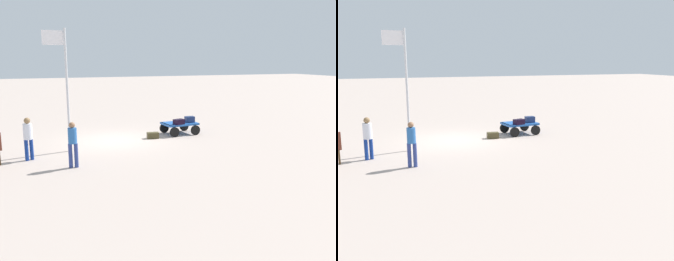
# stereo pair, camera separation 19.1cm
# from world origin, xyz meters

# --- Properties ---
(ground_plane) EXTENTS (120.00, 120.00, 0.00)m
(ground_plane) POSITION_xyz_m (0.00, 0.00, 0.00)
(ground_plane) COLOR #B6A396
(luggage_cart) EXTENTS (1.82, 1.50, 0.59)m
(luggage_cart) POSITION_xyz_m (-3.47, -0.36, 0.44)
(luggage_cart) COLOR #2158B0
(luggage_cart) RESTS_ON ground
(suitcase_olive) EXTENTS (0.47, 0.35, 0.31)m
(suitcase_olive) POSITION_xyz_m (-4.01, -0.25, 0.75)
(suitcase_olive) COLOR navy
(suitcase_olive) RESTS_ON luggage_cart
(suitcase_dark) EXTENTS (0.61, 0.48, 0.26)m
(suitcase_dark) POSITION_xyz_m (-3.26, 0.11, 0.73)
(suitcase_dark) COLOR black
(suitcase_dark) RESTS_ON luggage_cart
(suitcase_grey) EXTENTS (0.61, 0.42, 0.29)m
(suitcase_grey) POSITION_xyz_m (-1.84, 0.20, 0.15)
(suitcase_grey) COLOR #433B21
(suitcase_grey) RESTS_ON ground
(worker_lead) EXTENTS (0.36, 0.36, 1.66)m
(worker_lead) POSITION_xyz_m (2.40, 3.89, 0.95)
(worker_lead) COLOR navy
(worker_lead) RESTS_ON ground
(worker_trailing) EXTENTS (0.45, 0.45, 1.67)m
(worker_trailing) POSITION_xyz_m (3.89, 2.28, 0.98)
(worker_trailing) COLOR navy
(worker_trailing) RESTS_ON ground
(flagpole) EXTENTS (0.94, 0.14, 5.08)m
(flagpole) POSITION_xyz_m (2.35, 1.37, 3.02)
(flagpole) COLOR silver
(flagpole) RESTS_ON ground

